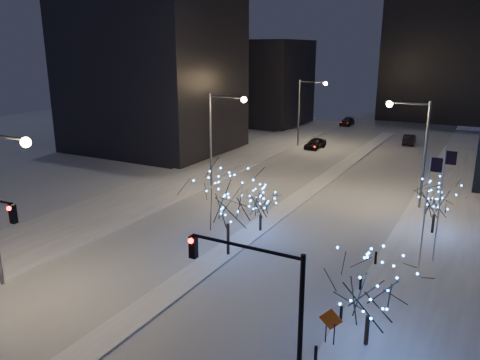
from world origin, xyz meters
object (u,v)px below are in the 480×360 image
Objects in this scene: holiday_tree_plaza_far at (436,198)px; construction_sign at (331,323)px; car_mid at (409,139)px; holiday_tree_median_near at (228,199)px; holiday_tree_plaza_near at (371,287)px; street_lamp_east at (416,140)px; car_far at (347,122)px; holiday_tree_median_far at (261,202)px; street_lamp_w_far at (306,104)px; traffic_signal_east at (265,298)px; car_near at (315,144)px; street_lamp_w_mid at (219,128)px.

holiday_tree_plaza_far is 2.30× the size of construction_sign.
holiday_tree_median_near is at bearing 81.05° from car_mid.
street_lamp_east is at bearing 94.48° from holiday_tree_plaza_near.
car_far is 2.51× the size of construction_sign.
holiday_tree_median_far reaches higher than construction_sign.
street_lamp_w_far reaches higher than car_far.
street_lamp_east reaches higher than holiday_tree_median_near.
holiday_tree_median_far is (-9.58, -12.23, -3.85)m from street_lamp_east.
construction_sign is at bearing -152.38° from holiday_tree_plaza_near.
car_far is at bearing 103.61° from traffic_signal_east.
car_near is 15.53m from car_mid.
holiday_tree_median_far is (-0.00, 5.24, -1.74)m from holiday_tree_median_near.
car_mid is 55.88m from construction_sign.
car_near is at bearing 112.87° from holiday_tree_plaza_near.
street_lamp_east is at bearing 87.74° from traffic_signal_east.
street_lamp_w_mid reaches higher than construction_sign.
holiday_tree_median_near is (7.40, -38.69, 3.55)m from car_near.
street_lamp_w_mid is 5.03× the size of construction_sign.
street_lamp_w_far is 2.00× the size of car_far.
street_lamp_east is 2.19× the size of holiday_tree_plaza_far.
street_lamp_w_far is 35.72m from holiday_tree_median_far.
holiday_tree_plaza_far is (21.82, -3.02, -3.45)m from street_lamp_w_mid.
car_far is at bearing 90.15° from street_lamp_w_far.
street_lamp_east is 1.95× the size of holiday_tree_plaza_near.
car_far is 71.65m from holiday_tree_plaza_near.
traffic_signal_east is at bearing -70.68° from street_lamp_w_far.
holiday_tree_median_near is at bearing -118.75° from street_lamp_east.
car_mid is 0.95× the size of car_far.
construction_sign is (9.80, -12.00, -1.25)m from holiday_tree_median_far.
traffic_signal_east reaches higher than holiday_tree_median_near.
holiday_tree_median_far is at bearing -71.27° from car_near.
holiday_tree_median_far is (7.40, -33.45, 1.81)m from car_near.
car_mid is 19.49m from car_far.
street_lamp_w_mid is at bearing -171.04° from street_lamp_east.
car_near is at bearing 102.47° from holiday_tree_median_far.
traffic_signal_east is 18.90m from holiday_tree_median_far.
holiday_tree_median_near is at bearing -72.92° from car_near.
street_lamp_w_mid is at bearing -88.56° from car_near.
street_lamp_east reaches higher than traffic_signal_east.
car_mid is at bearing 97.35° from holiday_tree_plaza_near.
street_lamp_east is 2.10× the size of car_mid.
traffic_signal_east is 23.38m from holiday_tree_plaza_far.
street_lamp_east is at bearing -68.04° from car_far.
car_near is 33.75m from holiday_tree_plaza_far.
street_lamp_w_far reaches higher than car_mid.
car_near is 0.93× the size of car_far.
car_far is at bearing 113.17° from holiday_tree_plaza_far.
holiday_tree_plaza_far is at bearing 80.27° from traffic_signal_east.
car_far is at bearing 98.63° from holiday_tree_median_near.
street_lamp_w_mid is at bearing 135.66° from holiday_tree_plaza_near.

